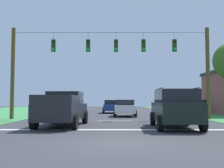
{
  "coord_description": "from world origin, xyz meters",
  "views": [
    {
      "loc": [
        -0.06,
        -9.28,
        1.41
      ],
      "look_at": [
        -0.21,
        14.43,
        2.91
      ],
      "focal_mm": 43.03,
      "sensor_mm": 36.0,
      "label": 1
    }
  ],
  "objects_px": {
    "pickup_truck": "(63,109)",
    "distant_car_oncoming": "(198,106)",
    "distant_car_far_parked": "(111,106)",
    "suv_black": "(175,108)",
    "distant_car_crossing_white": "(125,108)",
    "overhead_signal_span": "(111,66)"
  },
  "relations": [
    {
      "from": "pickup_truck",
      "to": "distant_car_oncoming",
      "type": "xyz_separation_m",
      "value": [
        12.56,
        15.68,
        -0.18
      ]
    },
    {
      "from": "distant_car_far_parked",
      "to": "suv_black",
      "type": "bearing_deg",
      "value": -78.77
    },
    {
      "from": "distant_car_crossing_white",
      "to": "distant_car_oncoming",
      "type": "bearing_deg",
      "value": 34.96
    },
    {
      "from": "distant_car_crossing_white",
      "to": "distant_car_far_parked",
      "type": "xyz_separation_m",
      "value": [
        -1.3,
        6.65,
        0.0
      ]
    },
    {
      "from": "suv_black",
      "to": "distant_car_crossing_white",
      "type": "height_order",
      "value": "suv_black"
    },
    {
      "from": "pickup_truck",
      "to": "overhead_signal_span",
      "type": "bearing_deg",
      "value": 64.38
    },
    {
      "from": "pickup_truck",
      "to": "suv_black",
      "type": "bearing_deg",
      "value": -10.48
    },
    {
      "from": "distant_car_oncoming",
      "to": "distant_car_far_parked",
      "type": "bearing_deg",
      "value": 176.64
    },
    {
      "from": "suv_black",
      "to": "distant_car_crossing_white",
      "type": "bearing_deg",
      "value": 101.33
    },
    {
      "from": "distant_car_oncoming",
      "to": "pickup_truck",
      "type": "bearing_deg",
      "value": -128.7
    },
    {
      "from": "suv_black",
      "to": "distant_car_oncoming",
      "type": "relative_size",
      "value": 1.11
    },
    {
      "from": "suv_black",
      "to": "distant_car_far_parked",
      "type": "xyz_separation_m",
      "value": [
        -3.45,
        17.38,
        -0.27
      ]
    },
    {
      "from": "overhead_signal_span",
      "to": "distant_car_far_parked",
      "type": "xyz_separation_m",
      "value": [
        -0.07,
        10.72,
        -3.29
      ]
    },
    {
      "from": "distant_car_far_parked",
      "to": "pickup_truck",
      "type": "bearing_deg",
      "value": -99.04
    },
    {
      "from": "distant_car_oncoming",
      "to": "distant_car_far_parked",
      "type": "relative_size",
      "value": 1.02
    },
    {
      "from": "overhead_signal_span",
      "to": "pickup_truck",
      "type": "xyz_separation_m",
      "value": [
        -2.66,
        -5.55,
        -3.12
      ]
    },
    {
      "from": "suv_black",
      "to": "distant_car_crossing_white",
      "type": "distance_m",
      "value": 10.95
    },
    {
      "from": "distant_car_far_parked",
      "to": "distant_car_oncoming",
      "type": "bearing_deg",
      "value": -3.36
    },
    {
      "from": "pickup_truck",
      "to": "distant_car_crossing_white",
      "type": "relative_size",
      "value": 1.26
    },
    {
      "from": "overhead_signal_span",
      "to": "distant_car_far_parked",
      "type": "bearing_deg",
      "value": 90.39
    },
    {
      "from": "overhead_signal_span",
      "to": "pickup_truck",
      "type": "distance_m",
      "value": 6.9
    },
    {
      "from": "pickup_truck",
      "to": "distant_car_oncoming",
      "type": "relative_size",
      "value": 1.24
    }
  ]
}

